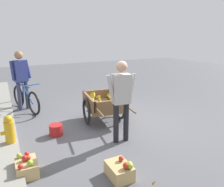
# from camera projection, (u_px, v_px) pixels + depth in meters

# --- Properties ---
(ground_plane) EXTENTS (24.00, 24.00, 0.00)m
(ground_plane) POSITION_uv_depth(u_px,v_px,m) (118.00, 123.00, 5.33)
(ground_plane) COLOR #56565B
(fruit_cart) EXTENTS (1.73, 1.01, 0.73)m
(fruit_cart) POSITION_uv_depth(u_px,v_px,m) (103.00, 104.00, 5.38)
(fruit_cart) COLOR brown
(fruit_cart) RESTS_ON ground
(vendor_person) EXTENTS (0.24, 0.61, 1.65)m
(vendor_person) POSITION_uv_depth(u_px,v_px,m) (121.00, 95.00, 4.19)
(vendor_person) COLOR black
(vendor_person) RESTS_ON ground
(bicycle) EXTENTS (1.60, 0.65, 0.85)m
(bicycle) POSITION_uv_depth(u_px,v_px,m) (26.00, 99.00, 6.15)
(bicycle) COLOR black
(bicycle) RESTS_ON ground
(cyclist_person) EXTENTS (0.30, 0.54, 1.69)m
(cyclist_person) POSITION_uv_depth(u_px,v_px,m) (21.00, 75.00, 6.08)
(cyclist_person) COLOR #333851
(cyclist_person) RESTS_ON ground
(fire_hydrant) EXTENTS (0.25, 0.25, 0.67)m
(fire_hydrant) POSITION_uv_depth(u_px,v_px,m) (10.00, 132.00, 4.09)
(fire_hydrant) COLOR gold
(fire_hydrant) RESTS_ON ground
(plastic_bucket) EXTENTS (0.29, 0.29, 0.24)m
(plastic_bucket) POSITION_uv_depth(u_px,v_px,m) (56.00, 130.00, 4.68)
(plastic_bucket) COLOR #B21E1E
(plastic_bucket) RESTS_ON ground
(apple_crate) EXTENTS (0.44, 0.32, 0.32)m
(apple_crate) POSITION_uv_depth(u_px,v_px,m) (27.00, 167.00, 3.36)
(apple_crate) COLOR tan
(apple_crate) RESTS_ON ground
(mixed_fruit_crate) EXTENTS (0.44, 0.32, 0.32)m
(mixed_fruit_crate) POSITION_uv_depth(u_px,v_px,m) (120.00, 170.00, 3.28)
(mixed_fruit_crate) COLOR tan
(mixed_fruit_crate) RESTS_ON ground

